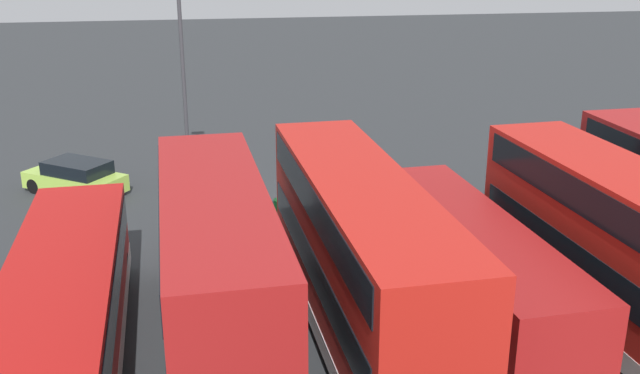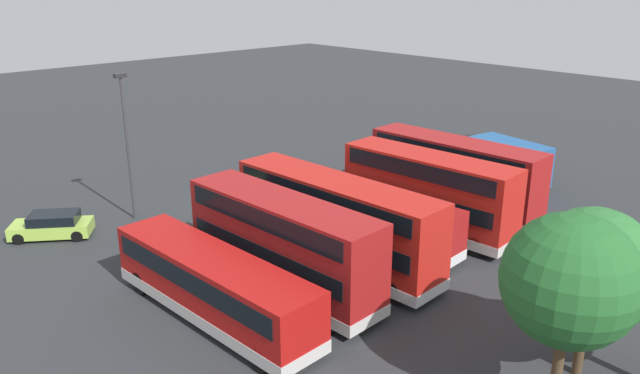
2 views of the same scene
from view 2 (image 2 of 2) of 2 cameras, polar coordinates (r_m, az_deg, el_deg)
ground_plane at (r=40.55m, az=-7.52°, el=-1.51°), size 140.00×140.00×0.00m
bus_double_decker_near_end at (r=39.16m, az=12.25°, el=1.25°), size 2.99×11.32×4.55m
bus_double_decker_second at (r=35.63m, az=9.93°, el=-0.38°), size 3.24×10.56×4.55m
bus_single_deck_third at (r=33.80m, az=4.84°, el=-2.73°), size 3.14×10.48×2.95m
bus_double_decker_fourth at (r=31.03m, az=1.44°, el=-3.04°), size 3.07×12.15×4.55m
bus_double_decker_fifth at (r=28.51m, az=-3.46°, el=-5.15°), size 3.00×10.80×4.55m
bus_single_deck_sixth at (r=26.97m, az=-9.78°, el=-8.85°), size 3.03×11.49×2.95m
box_truck_blue at (r=45.43m, az=16.17°, el=2.41°), size 3.71×7.81×3.20m
car_hatchback_silver at (r=38.02m, az=-23.45°, el=-3.28°), size 4.55×4.01×1.43m
lamp_post_tall at (r=37.95m, az=-17.40°, el=4.41°), size 0.70×0.30×8.81m
waste_bin_yellow at (r=37.35m, az=-9.06°, el=-2.64°), size 0.60×0.60×0.95m
tree_leftmost at (r=23.90m, az=23.81°, el=-7.05°), size 4.51×4.51×6.52m
tree_midleft at (r=21.18m, az=22.06°, el=-8.02°), size 4.39×4.39×7.18m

